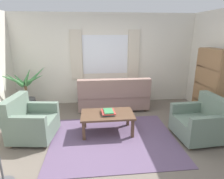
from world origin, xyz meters
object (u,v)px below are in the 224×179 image
book_stack_on_table (108,112)px  couch (113,96)px  coffee_table (107,116)px  bookshelf (209,90)px  armchair_right (201,122)px  armchair_left (30,122)px  potted_plant (27,95)px

book_stack_on_table → couch: bearing=79.0°
couch → coffee_table: bearing=78.2°
couch → coffee_table: 1.32m
bookshelf → armchair_right: bearing=142.7°
couch → armchair_left: (-1.82, -1.35, -0.01)m
armchair_left → bookshelf: (4.00, 0.45, 0.42)m
coffee_table → book_stack_on_table: book_stack_on_table is taller
book_stack_on_table → potted_plant: bearing=146.4°
coffee_table → potted_plant: potted_plant is taller
couch → bookshelf: size_ratio=1.10×
couch → coffee_table: size_ratio=1.73×
armchair_right → armchair_left: bearing=-99.3°
couch → book_stack_on_table: bearing=79.0°
potted_plant → coffee_table: bearing=-33.5°
couch → potted_plant: potted_plant is taller
coffee_table → armchair_left: bearing=-177.8°
armchair_right → bookshelf: size_ratio=0.51×
armchair_right → book_stack_on_table: 1.86m
armchair_right → bookshelf: bearing=139.4°
bookshelf → potted_plant: bearing=77.8°
coffee_table → bookshelf: bookshelf is taller
armchair_left → couch: bearing=-46.0°
bookshelf → couch: bearing=67.5°
book_stack_on_table → potted_plant: size_ratio=0.28×
potted_plant → book_stack_on_table: bearing=-33.6°
armchair_left → potted_plant: 1.51m
armchair_left → armchair_right: size_ratio=1.06×
coffee_table → book_stack_on_table: 0.10m
armchair_left → potted_plant: (-0.50, 1.42, 0.12)m
couch → armchair_right: bearing=132.4°
potted_plant → couch: bearing=-1.7°
book_stack_on_table → potted_plant: 2.48m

